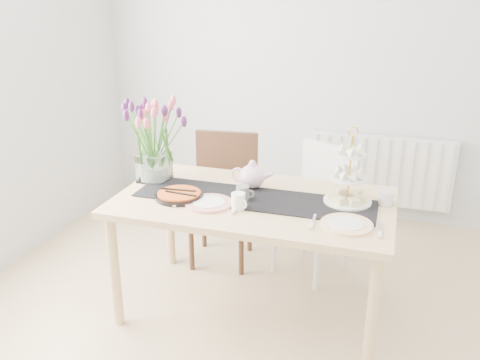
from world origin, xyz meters
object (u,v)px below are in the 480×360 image
(plate_right, at_px, (347,225))
(chair_white, at_px, (319,200))
(tulip_vase, at_px, (152,126))
(cake_stand, at_px, (349,184))
(mug_white, at_px, (238,201))
(cream_jug, at_px, (386,198))
(plate_left, at_px, (209,203))
(dining_table, at_px, (254,211))
(radiator, at_px, (379,170))
(mug_grey, at_px, (243,194))
(teapot, at_px, (252,176))
(tart_tin, at_px, (179,195))
(chair_brown, at_px, (224,187))

(plate_right, bearing_deg, chair_white, 107.29)
(tulip_vase, bearing_deg, cake_stand, -0.63)
(chair_white, bearing_deg, mug_white, -87.55)
(cream_jug, bearing_deg, plate_left, -155.49)
(cream_jug, bearing_deg, dining_table, -161.47)
(radiator, bearing_deg, plate_left, -116.28)
(chair_white, bearing_deg, radiator, 94.06)
(cream_jug, distance_m, plate_right, 0.39)
(cream_jug, height_order, plate_left, cream_jug)
(mug_grey, height_order, mug_white, mug_white)
(dining_table, height_order, cream_jug, cream_jug)
(radiator, distance_m, tulip_vase, 2.12)
(teapot, distance_m, tart_tin, 0.46)
(radiator, bearing_deg, plate_right, -93.09)
(radiator, distance_m, cake_stand, 1.58)
(tulip_vase, bearing_deg, mug_white, -23.29)
(cake_stand, height_order, mug_grey, cake_stand)
(teapot, relative_size, cream_jug, 3.19)
(teapot, distance_m, cream_jug, 0.79)
(tulip_vase, relative_size, mug_white, 6.93)
(tart_tin, xyz_separation_m, plate_left, (0.20, -0.04, -0.01))
(chair_white, height_order, plate_right, chair_white)
(tulip_vase, xyz_separation_m, plate_right, (1.24, -0.32, -0.35))
(radiator, distance_m, plate_left, 2.00)
(chair_white, height_order, teapot, teapot)
(radiator, relative_size, teapot, 4.66)
(cake_stand, bearing_deg, plate_right, -84.59)
(dining_table, height_order, teapot, teapot)
(radiator, distance_m, mug_grey, 1.84)
(mug_white, relative_size, plate_right, 0.35)
(teapot, xyz_separation_m, plate_left, (-0.17, -0.31, -0.07))
(cream_jug, relative_size, mug_grey, 0.90)
(cake_stand, height_order, mug_white, cake_stand)
(teapot, height_order, mug_grey, teapot)
(chair_white, height_order, mug_white, chair_white)
(cake_stand, bearing_deg, tart_tin, -167.32)
(chair_brown, xyz_separation_m, tart_tin, (-0.02, -0.74, 0.22))
(cake_stand, bearing_deg, tulip_vase, 179.37)
(tulip_vase, distance_m, tart_tin, 0.49)
(chair_brown, relative_size, cream_jug, 11.52)
(mug_grey, bearing_deg, cream_jug, 6.95)
(tulip_vase, distance_m, cake_stand, 1.24)
(cream_jug, xyz_separation_m, tart_tin, (-1.16, -0.26, -0.02))
(chair_brown, bearing_deg, tart_tin, -98.25)
(chair_brown, distance_m, chair_white, 0.69)
(chair_brown, bearing_deg, teapot, -60.07)
(chair_white, bearing_deg, cream_jug, -24.09)
(radiator, relative_size, cream_jug, 14.86)
(cake_stand, relative_size, mug_white, 4.26)
(mug_white, xyz_separation_m, plate_left, (-0.18, 0.01, -0.04))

